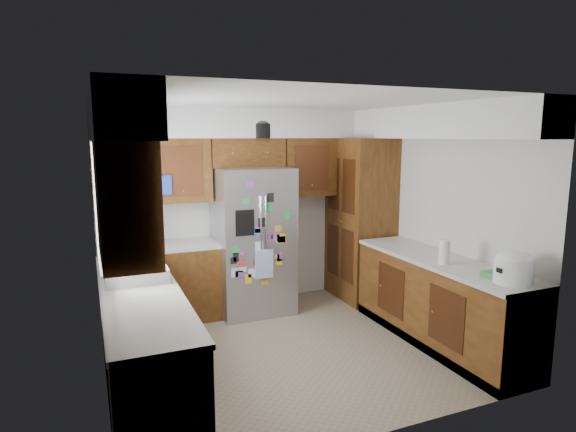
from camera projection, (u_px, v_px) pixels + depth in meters
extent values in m
plane|color=gray|center=(291.00, 348.00, 5.00)|extent=(3.60, 3.60, 0.00)
cube|color=silver|center=(243.00, 208.00, 6.25)|extent=(3.60, 0.04, 2.50)
cube|color=silver|center=(98.00, 246.00, 4.11)|extent=(0.04, 3.20, 2.50)
cube|color=silver|center=(436.00, 218.00, 5.48)|extent=(0.04, 3.20, 2.50)
cube|color=silver|center=(382.00, 271.00, 3.34)|extent=(3.60, 0.04, 2.50)
cube|color=white|center=(291.00, 101.00, 4.58)|extent=(3.60, 3.20, 0.02)
cube|color=silver|center=(246.00, 124.00, 5.90)|extent=(3.60, 0.38, 0.35)
cube|color=silver|center=(114.00, 118.00, 4.00)|extent=(0.38, 3.20, 0.35)
cube|color=silver|center=(427.00, 122.00, 5.23)|extent=(0.38, 3.20, 0.35)
cube|color=#3E250C|center=(153.00, 171.00, 5.57)|extent=(1.33, 0.34, 0.75)
cube|color=#3E250C|center=(327.00, 166.00, 6.44)|extent=(1.33, 0.34, 0.75)
cube|color=#3E250C|center=(126.00, 201.00, 3.04)|extent=(0.34, 0.85, 0.75)
cube|color=white|center=(96.00, 204.00, 4.14)|extent=(0.02, 0.90, 1.05)
cube|color=white|center=(101.00, 204.00, 4.16)|extent=(0.01, 1.02, 1.15)
cube|color=#203EBA|center=(165.00, 185.00, 5.46)|extent=(0.16, 0.02, 0.22)
cube|color=beige|center=(132.00, 168.00, 5.30)|extent=(0.16, 0.02, 0.20)
cube|color=#3E250C|center=(143.00, 343.00, 4.08)|extent=(0.60, 2.60, 0.88)
cube|color=#3E250C|center=(186.00, 282.00, 5.79)|extent=(0.75, 0.60, 0.88)
cube|color=beige|center=(140.00, 291.00, 4.00)|extent=(0.63, 2.60, 0.04)
cube|color=beige|center=(185.00, 245.00, 5.72)|extent=(0.75, 0.60, 0.04)
cube|color=black|center=(145.00, 386.00, 4.14)|extent=(0.60, 2.60, 0.10)
cube|color=white|center=(200.00, 380.00, 3.42)|extent=(0.01, 0.58, 0.80)
cube|color=#3E250C|center=(439.00, 303.00, 5.07)|extent=(0.60, 2.25, 0.88)
cube|color=beige|center=(442.00, 261.00, 4.99)|extent=(0.63, 2.25, 0.04)
cube|color=black|center=(438.00, 338.00, 5.13)|extent=(0.60, 2.25, 0.10)
cube|color=#3E250C|center=(360.00, 219.00, 6.44)|extent=(0.60, 0.90, 2.15)
cube|color=#98989D|center=(253.00, 240.00, 5.95)|extent=(0.90, 0.75, 1.80)
cylinder|color=silver|center=(261.00, 235.00, 5.55)|extent=(0.02, 0.02, 0.90)
cylinder|color=silver|center=(266.00, 234.00, 5.58)|extent=(0.02, 0.02, 0.90)
cube|color=black|center=(245.00, 223.00, 5.47)|extent=(0.22, 0.01, 0.30)
cube|color=white|center=(264.00, 264.00, 5.61)|extent=(0.22, 0.01, 0.34)
cube|color=green|center=(236.00, 250.00, 5.47)|extent=(0.08, 0.00, 0.09)
cube|color=black|center=(271.00, 198.00, 5.54)|extent=(0.08, 0.00, 0.11)
cube|color=orange|center=(282.00, 239.00, 5.68)|extent=(0.11, 0.00, 0.08)
cube|color=white|center=(277.00, 257.00, 5.69)|extent=(0.06, 0.00, 0.07)
cube|color=yellow|center=(278.00, 262.00, 5.70)|extent=(0.09, 0.00, 0.07)
cube|color=green|center=(287.00, 215.00, 5.66)|extent=(0.07, 0.00, 0.11)
cube|color=#8C4C99|center=(270.00, 237.00, 5.61)|extent=(0.08, 0.00, 0.05)
cube|color=orange|center=(265.00, 282.00, 5.67)|extent=(0.10, 0.00, 0.09)
cube|color=#8C4C99|center=(239.00, 275.00, 5.54)|extent=(0.09, 0.00, 0.10)
cube|color=white|center=(253.00, 273.00, 5.60)|extent=(0.11, 0.00, 0.10)
cube|color=orange|center=(278.00, 229.00, 5.64)|extent=(0.09, 0.00, 0.07)
cube|color=blue|center=(257.00, 232.00, 5.54)|extent=(0.10, 0.00, 0.08)
cube|color=green|center=(246.00, 201.00, 5.43)|extent=(0.09, 0.00, 0.06)
cube|color=#8C4C99|center=(242.00, 253.00, 5.51)|extent=(0.06, 0.00, 0.05)
cube|color=black|center=(234.00, 261.00, 5.48)|extent=(0.07, 0.00, 0.08)
cube|color=#8C4C99|center=(258.00, 229.00, 5.54)|extent=(0.08, 0.00, 0.09)
cube|color=red|center=(242.00, 263.00, 5.52)|extent=(0.08, 0.00, 0.08)
cube|color=#8C4C99|center=(275.00, 237.00, 5.64)|extent=(0.10, 0.00, 0.11)
cube|color=yellow|center=(281.00, 239.00, 5.67)|extent=(0.11, 0.00, 0.11)
cube|color=white|center=(242.00, 270.00, 5.54)|extent=(0.09, 0.00, 0.06)
cube|color=green|center=(269.00, 207.00, 5.55)|extent=(0.09, 0.00, 0.12)
cube|color=white|center=(235.00, 273.00, 5.51)|extent=(0.08, 0.00, 0.11)
cube|color=#8C4C99|center=(251.00, 185.00, 5.42)|extent=(0.10, 0.00, 0.09)
cube|color=red|center=(256.00, 262.00, 5.59)|extent=(0.08, 0.00, 0.07)
cube|color=#8C4C99|center=(280.00, 257.00, 5.70)|extent=(0.07, 0.00, 0.11)
cube|color=white|center=(259.00, 246.00, 5.58)|extent=(0.10, 0.00, 0.11)
cube|color=black|center=(262.00, 222.00, 5.55)|extent=(0.09, 0.00, 0.11)
cube|color=black|center=(236.00, 257.00, 5.49)|extent=(0.07, 0.00, 0.11)
cube|color=yellow|center=(248.00, 279.00, 5.59)|extent=(0.07, 0.00, 0.12)
cube|color=#3E250C|center=(246.00, 152.00, 5.97)|extent=(0.96, 0.34, 0.35)
sphere|color=#1D5EAC|center=(228.00, 125.00, 5.78)|extent=(0.31, 0.31, 0.31)
cylinder|color=black|center=(260.00, 131.00, 5.91)|extent=(0.31, 0.31, 0.17)
ellipsoid|color=#333338|center=(260.00, 124.00, 5.89)|extent=(0.28, 0.28, 0.13)
cube|color=white|center=(135.00, 270.00, 4.36)|extent=(0.52, 0.70, 0.12)
cube|color=black|center=(134.00, 263.00, 4.34)|extent=(0.44, 0.60, 0.02)
cylinder|color=silver|center=(110.00, 255.00, 4.25)|extent=(0.02, 0.02, 0.30)
cylinder|color=silver|center=(117.00, 240.00, 4.25)|extent=(0.16, 0.02, 0.02)
cube|color=yellow|center=(161.00, 278.00, 4.24)|extent=(0.10, 0.18, 0.04)
cube|color=black|center=(135.00, 258.00, 4.82)|extent=(0.18, 0.14, 0.10)
cylinder|color=black|center=(134.00, 239.00, 4.79)|extent=(0.16, 0.16, 0.28)
cylinder|color=#98989D|center=(123.00, 250.00, 4.94)|extent=(0.14, 0.14, 0.20)
sphere|color=white|center=(139.00, 244.00, 5.20)|extent=(0.20, 0.20, 0.20)
cube|color=#3F72B2|center=(117.00, 243.00, 5.31)|extent=(0.14, 0.10, 0.18)
cube|color=#BFB28C|center=(140.00, 242.00, 5.47)|extent=(0.10, 0.08, 0.14)
cylinder|color=white|center=(131.00, 262.00, 4.64)|extent=(0.08, 0.08, 0.11)
cylinder|color=white|center=(514.00, 271.00, 4.15)|extent=(0.33, 0.33, 0.22)
ellipsoid|color=white|center=(515.00, 258.00, 4.13)|extent=(0.32, 0.32, 0.14)
cube|color=black|center=(500.00, 270.00, 4.08)|extent=(0.04, 0.06, 0.04)
cylinder|color=white|center=(444.00, 252.00, 4.76)|extent=(0.11, 0.11, 0.25)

